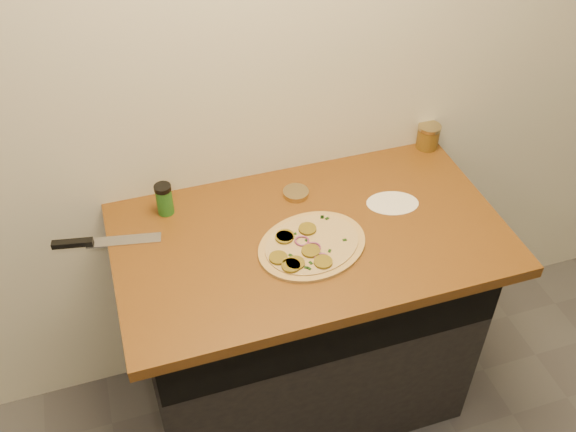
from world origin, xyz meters
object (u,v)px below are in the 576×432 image
object	(u,v)px
pizza	(310,246)
salsa_jar	(428,136)
spice_shaker	(164,199)
chefs_knife	(97,242)

from	to	relation	value
pizza	salsa_jar	distance (m)	0.68
pizza	spice_shaker	bearing A→B (deg)	142.76
pizza	salsa_jar	bearing A→B (deg)	32.62
salsa_jar	spice_shaker	xyz separation A→B (m)	(-0.96, -0.07, 0.01)
salsa_jar	spice_shaker	distance (m)	0.96
salsa_jar	spice_shaker	bearing A→B (deg)	-175.66
salsa_jar	chefs_knife	bearing A→B (deg)	-172.66
salsa_jar	pizza	bearing A→B (deg)	-147.38
chefs_knife	spice_shaker	distance (m)	0.24
chefs_knife	spice_shaker	bearing A→B (deg)	19.52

